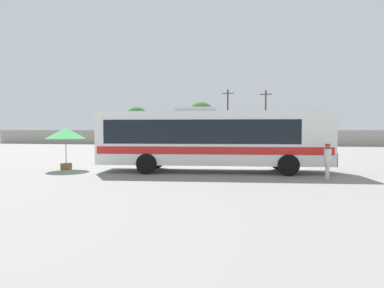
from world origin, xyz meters
name	(u,v)px	position (x,y,z in m)	size (l,w,h in m)	color
ground_plane	(241,156)	(0.00, 10.00, 0.00)	(300.00, 300.00, 0.00)	gray
perimeter_wall	(244,138)	(0.00, 28.57, 1.09)	(80.00, 0.30, 2.18)	#9E998C
coach_bus_white_red	(210,137)	(-1.38, -0.87, 1.83)	(12.14, 3.64, 3.41)	white
attendant_by_bus_door	(328,159)	(4.14, -2.57, 0.91)	(0.32, 0.32, 1.60)	silver
vendor_umbrella_near_gate_green	(66,134)	(-9.44, -1.41, 1.99)	(2.16, 2.16, 2.33)	gray
parked_car_leftmost_white	(134,140)	(-15.01, 23.96, 0.81)	(4.22, 2.12, 1.53)	silver
parked_car_second_dark_blue	(177,141)	(-8.77, 23.62, 0.80)	(4.38, 2.08, 1.51)	navy
utility_pole_near	(266,116)	(3.10, 31.45, 4.27)	(1.80, 0.41, 8.17)	#4C3823
utility_pole_far	(228,116)	(-2.66, 32.53, 4.46)	(1.80, 0.40, 8.55)	#4C3823
roadside_tree_left	(137,116)	(-17.27, 31.39, 4.44)	(3.48, 3.48, 5.94)	brown
roadside_tree_midleft	(201,113)	(-7.20, 34.23, 5.01)	(4.23, 4.23, 6.83)	brown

